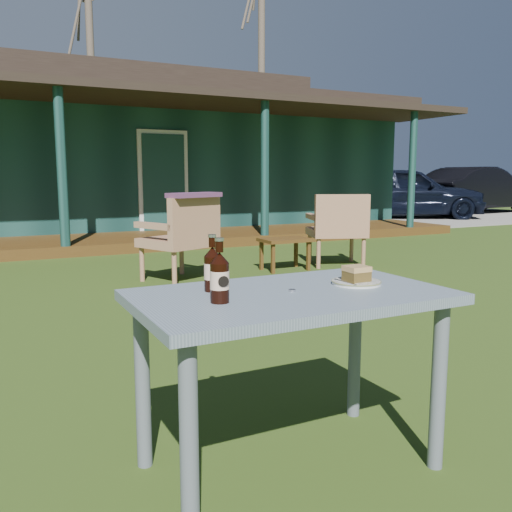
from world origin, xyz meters
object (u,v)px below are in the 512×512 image
cake_slice (357,273)px  car_far (477,190)px  car_near (405,192)px  side_table (285,243)px  armchair_right (338,226)px  armchair_left (183,234)px  cola_bottle_near (212,269)px  cola_bottle_far (220,277)px  plate (356,282)px  cafe_table (291,317)px

cake_slice → car_far: bearing=39.6°
car_near → side_table: car_near is taller
car_far → cake_slice: bearing=123.8°
cake_slice → side_table: cake_slice is taller
car_near → armchair_right: (-6.40, -5.88, -0.19)m
car_far → armchair_left: bearing=112.8°
cola_bottle_near → cola_bottle_far: cola_bottle_far is taller
armchair_left → armchair_right: armchair_left is taller
plate → cola_bottle_far: size_ratio=0.89×
cafe_table → cola_bottle_far: (-0.32, -0.04, 0.19)m
plate → cola_bottle_far: bearing=-175.5°
car_near → plate: (-9.13, -9.85, 0.01)m
armchair_right → side_table: bearing=177.6°
cake_slice → armchair_right: armchair_right is taller
car_near → cola_bottle_far: 13.91m
plate → armchair_right: (2.73, 3.97, -0.20)m
car_far → cola_bottle_near: bearing=122.2°
cola_bottle_far → car_near: bearing=45.4°
car_far → side_table: 12.46m
car_near → cake_slice: car_near is taller
cola_bottle_far → armchair_right: bearing=50.1°
car_far → cola_bottle_near: (-13.21, -10.29, 0.09)m
cake_slice → cola_bottle_far: 0.64m
armchair_right → side_table: size_ratio=1.56×
car_far → plate: 16.38m
car_far → armchair_left: (-12.03, -6.56, -0.19)m
cafe_table → plate: bearing=1.7°
cola_bottle_near → side_table: cola_bottle_near is taller
car_far → side_table: size_ratio=7.28×
plate → cola_bottle_far: 0.64m
cake_slice → cola_bottle_far: (-0.63, -0.05, 0.05)m
side_table → armchair_right: bearing=-2.4°
cake_slice → cafe_table: bearing=-178.6°
cola_bottle_far → cafe_table: bearing=7.3°
armchair_left → armchair_right: 2.14m
cafe_table → cake_slice: (0.32, 0.01, 0.15)m
cafe_table → plate: (0.32, 0.01, 0.11)m
cola_bottle_far → cake_slice: bearing=4.4°
car_far → cafe_table: bearing=123.1°
armchair_right → armchair_left: bearing=-177.3°
car_near → side_table: bearing=158.3°
car_near → armchair_left: size_ratio=4.51×
armchair_left → cola_bottle_near: bearing=-107.5°
side_table → car_near: bearing=39.2°
cola_bottle_far → car_far: bearing=38.3°
cake_slice → armchair_right: size_ratio=0.10×
cafe_table → side_table: size_ratio=2.00×
plate → armchair_right: armchair_right is taller
cola_bottle_near → side_table: bearing=56.6°
car_far → armchair_right: bearing=117.4°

